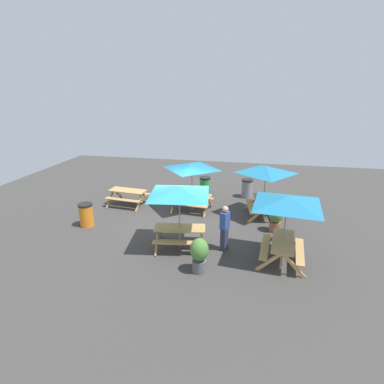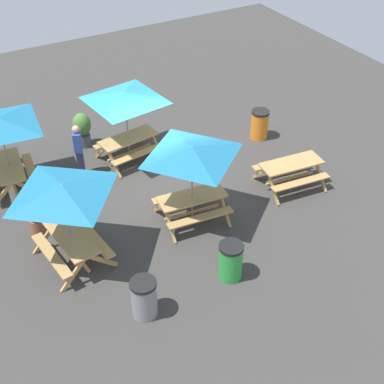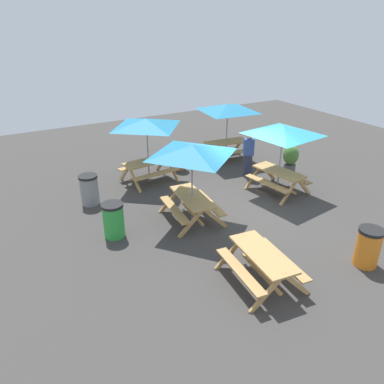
{
  "view_description": "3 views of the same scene",
  "coord_description": "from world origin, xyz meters",
  "px_view_note": "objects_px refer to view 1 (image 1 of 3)",
  "views": [
    {
      "loc": [
        2.53,
        -11.11,
        5.45
      ],
      "look_at": [
        -0.1,
        1.79,
        0.9
      ],
      "focal_mm": 28.0,
      "sensor_mm": 36.0,
      "label": 1
    },
    {
      "loc": [
        5.28,
        11.39,
        9.29
      ],
      "look_at": [
        -0.1,
        1.79,
        0.9
      ],
      "focal_mm": 50.0,
      "sensor_mm": 36.0,
      "label": 2
    },
    {
      "loc": [
        -8.51,
        6.53,
        5.48
      ],
      "look_at": [
        -0.1,
        1.79,
        0.9
      ],
      "focal_mm": 35.0,
      "sensor_mm": 36.0,
      "label": 3
    }
  ],
  "objects_px": {
    "picnic_table_4": "(266,174)",
    "trash_bin_gray": "(247,188)",
    "potted_plant_1": "(199,254)",
    "picnic_table_3": "(179,195)",
    "trash_bin_green": "(205,186)",
    "potted_plant_0": "(276,217)",
    "person_standing": "(225,227)",
    "picnic_table_1": "(128,194)",
    "trash_bin_orange": "(86,215)",
    "picnic_table_0": "(287,206)",
    "picnic_table_2": "(192,169)"
  },
  "relations": [
    {
      "from": "potted_plant_0",
      "to": "person_standing",
      "type": "xyz_separation_m",
      "value": [
        -1.85,
        -1.88,
        0.28
      ]
    },
    {
      "from": "picnic_table_0",
      "to": "trash_bin_orange",
      "type": "height_order",
      "value": "picnic_table_0"
    },
    {
      "from": "picnic_table_0",
      "to": "trash_bin_orange",
      "type": "distance_m",
      "value": 8.01
    },
    {
      "from": "picnic_table_0",
      "to": "person_standing",
      "type": "relative_size",
      "value": 1.68
    },
    {
      "from": "picnic_table_3",
      "to": "trash_bin_gray",
      "type": "height_order",
      "value": "picnic_table_3"
    },
    {
      "from": "picnic_table_1",
      "to": "trash_bin_green",
      "type": "distance_m",
      "value": 4.14
    },
    {
      "from": "picnic_table_2",
      "to": "trash_bin_orange",
      "type": "bearing_deg",
      "value": -141.26
    },
    {
      "from": "person_standing",
      "to": "picnic_table_1",
      "type": "bearing_deg",
      "value": -101.51
    },
    {
      "from": "trash_bin_orange",
      "to": "picnic_table_2",
      "type": "bearing_deg",
      "value": 32.91
    },
    {
      "from": "trash_bin_green",
      "to": "potted_plant_1",
      "type": "distance_m",
      "value": 7.27
    },
    {
      "from": "trash_bin_orange",
      "to": "potted_plant_1",
      "type": "bearing_deg",
      "value": -24.35
    },
    {
      "from": "picnic_table_0",
      "to": "picnic_table_3",
      "type": "relative_size",
      "value": 1.0
    },
    {
      "from": "picnic_table_2",
      "to": "picnic_table_3",
      "type": "bearing_deg",
      "value": -79.81
    },
    {
      "from": "picnic_table_4",
      "to": "person_standing",
      "type": "height_order",
      "value": "picnic_table_4"
    },
    {
      "from": "picnic_table_4",
      "to": "trash_bin_green",
      "type": "distance_m",
      "value": 4.1
    },
    {
      "from": "picnic_table_4",
      "to": "potted_plant_1",
      "type": "height_order",
      "value": "picnic_table_4"
    },
    {
      "from": "trash_bin_gray",
      "to": "picnic_table_0",
      "type": "bearing_deg",
      "value": -77.76
    },
    {
      "from": "trash_bin_gray",
      "to": "picnic_table_1",
      "type": "bearing_deg",
      "value": -158.22
    },
    {
      "from": "picnic_table_4",
      "to": "person_standing",
      "type": "xyz_separation_m",
      "value": [
        -1.41,
        -3.36,
        -1.1
      ]
    },
    {
      "from": "trash_bin_gray",
      "to": "picnic_table_4",
      "type": "bearing_deg",
      "value": -71.75
    },
    {
      "from": "picnic_table_4",
      "to": "potted_plant_1",
      "type": "xyz_separation_m",
      "value": [
        -2.04,
        -4.87,
        -1.35
      ]
    },
    {
      "from": "picnic_table_3",
      "to": "trash_bin_gray",
      "type": "xyz_separation_m",
      "value": [
        2.22,
        5.81,
        -1.49
      ]
    },
    {
      "from": "potted_plant_0",
      "to": "potted_plant_1",
      "type": "xyz_separation_m",
      "value": [
        -2.48,
        -3.39,
        0.04
      ]
    },
    {
      "from": "picnic_table_1",
      "to": "trash_bin_orange",
      "type": "height_order",
      "value": "trash_bin_orange"
    },
    {
      "from": "picnic_table_1",
      "to": "picnic_table_3",
      "type": "bearing_deg",
      "value": -39.12
    },
    {
      "from": "picnic_table_4",
      "to": "potted_plant_1",
      "type": "relative_size",
      "value": 2.03
    },
    {
      "from": "picnic_table_2",
      "to": "potted_plant_1",
      "type": "distance_m",
      "value": 5.25
    },
    {
      "from": "picnic_table_1",
      "to": "person_standing",
      "type": "bearing_deg",
      "value": -27.95
    },
    {
      "from": "picnic_table_1",
      "to": "trash_bin_orange",
      "type": "relative_size",
      "value": 1.98
    },
    {
      "from": "picnic_table_3",
      "to": "potted_plant_1",
      "type": "xyz_separation_m",
      "value": [
        0.97,
        -1.43,
        -1.35
      ]
    },
    {
      "from": "picnic_table_3",
      "to": "person_standing",
      "type": "xyz_separation_m",
      "value": [
        1.59,
        0.08,
        -1.1
      ]
    },
    {
      "from": "picnic_table_4",
      "to": "trash_bin_gray",
      "type": "bearing_deg",
      "value": 11.07
    },
    {
      "from": "picnic_table_4",
      "to": "person_standing",
      "type": "relative_size",
      "value": 1.4
    },
    {
      "from": "picnic_table_0",
      "to": "picnic_table_2",
      "type": "height_order",
      "value": "same"
    },
    {
      "from": "trash_bin_orange",
      "to": "potted_plant_1",
      "type": "distance_m",
      "value": 5.71
    },
    {
      "from": "trash_bin_orange",
      "to": "person_standing",
      "type": "relative_size",
      "value": 0.59
    },
    {
      "from": "trash_bin_green",
      "to": "person_standing",
      "type": "height_order",
      "value": "person_standing"
    },
    {
      "from": "picnic_table_1",
      "to": "potted_plant_0",
      "type": "bearing_deg",
      "value": -6.57
    },
    {
      "from": "picnic_table_1",
      "to": "picnic_table_3",
      "type": "relative_size",
      "value": 0.69
    },
    {
      "from": "picnic_table_4",
      "to": "trash_bin_green",
      "type": "relative_size",
      "value": 2.38
    },
    {
      "from": "picnic_table_0",
      "to": "potted_plant_0",
      "type": "distance_m",
      "value": 2.63
    },
    {
      "from": "picnic_table_0",
      "to": "picnic_table_2",
      "type": "bearing_deg",
      "value": 51.39
    },
    {
      "from": "potted_plant_1",
      "to": "trash_bin_orange",
      "type": "bearing_deg",
      "value": 155.65
    },
    {
      "from": "picnic_table_2",
      "to": "trash_bin_gray",
      "type": "bearing_deg",
      "value": 48.84
    },
    {
      "from": "picnic_table_2",
      "to": "picnic_table_3",
      "type": "relative_size",
      "value": 0.83
    },
    {
      "from": "picnic_table_2",
      "to": "trash_bin_orange",
      "type": "relative_size",
      "value": 2.38
    },
    {
      "from": "picnic_table_1",
      "to": "person_standing",
      "type": "relative_size",
      "value": 1.16
    },
    {
      "from": "picnic_table_3",
      "to": "trash_bin_green",
      "type": "xyz_separation_m",
      "value": [
        -0.02,
        5.78,
        -1.49
      ]
    },
    {
      "from": "trash_bin_orange",
      "to": "potted_plant_1",
      "type": "xyz_separation_m",
      "value": [
        5.2,
        -2.35,
        0.15
      ]
    },
    {
      "from": "picnic_table_4",
      "to": "trash_bin_gray",
      "type": "distance_m",
      "value": 2.91
    }
  ]
}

